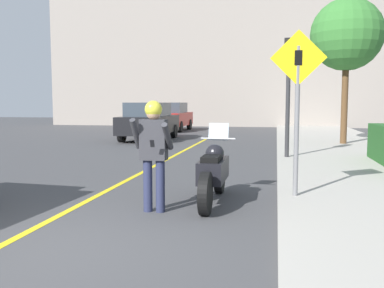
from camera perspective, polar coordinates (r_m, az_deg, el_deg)
ground_plane at (r=5.24m, az=-19.31°, el=-13.51°), size 80.00×80.00×0.00m
road_center_line at (r=10.86m, az=-5.89°, el=-3.37°), size 0.12×36.00×0.01m
building_backdrop at (r=30.53m, az=6.42°, el=11.56°), size 28.00×1.20×9.79m
motorcycle at (r=7.19m, az=2.88°, el=-3.81°), size 0.62×2.28×1.31m
person_biker at (r=6.53m, az=-5.15°, el=-0.05°), size 0.59×0.47×1.71m
crossing_sign at (r=7.26m, az=13.87°, el=6.09°), size 0.91×0.08×2.73m
traffic_light at (r=12.48m, az=12.74°, el=9.04°), size 0.26×0.30×3.34m
street_tree at (r=17.38m, az=19.94°, el=13.49°), size 2.67×2.67×5.41m
parked_car_black at (r=19.28m, az=-5.76°, el=3.07°), size 1.88×4.20×1.68m
parked_car_red at (r=25.50m, az=-2.80°, el=3.69°), size 1.88×4.20×1.68m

